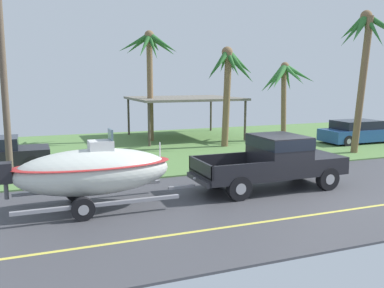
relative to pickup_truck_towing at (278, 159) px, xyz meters
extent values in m
cube|color=#424247|center=(0.33, -1.12, -1.07)|extent=(36.00, 8.00, 0.06)
cube|color=#567F42|center=(0.33, 9.88, -1.05)|extent=(36.00, 14.00, 0.11)
cube|color=#DBCC4C|center=(0.33, -2.92, -1.04)|extent=(34.20, 0.12, 0.01)
cube|color=black|center=(-0.33, 0.00, -0.41)|extent=(5.26, 1.96, 0.22)
cube|color=black|center=(1.56, 0.00, -0.11)|extent=(1.47, 1.96, 0.38)
cube|color=black|center=(0.04, 0.00, 0.27)|extent=(1.58, 1.96, 1.14)
cube|color=black|center=(0.04, 0.00, 0.61)|extent=(1.60, 1.98, 0.38)
cube|color=black|center=(-1.86, 0.00, -0.28)|extent=(2.21, 1.96, 0.04)
cube|color=black|center=(-1.86, 0.94, -0.08)|extent=(2.21, 0.08, 0.45)
cube|color=black|center=(-1.86, -0.94, -0.08)|extent=(2.21, 0.08, 0.45)
cube|color=black|center=(-2.92, 0.00, -0.08)|extent=(0.08, 1.96, 0.45)
cube|color=#333338|center=(-3.02, 0.00, -0.47)|extent=(0.12, 1.76, 0.16)
sphere|color=#B2B2B7|center=(-3.14, 0.00, -0.42)|extent=(0.10, 0.10, 0.10)
cylinder|color=black|center=(1.49, 0.87, -0.64)|extent=(0.80, 0.28, 0.80)
cylinder|color=#9E9EA3|center=(1.49, 0.87, -0.64)|extent=(0.36, 0.29, 0.36)
cylinder|color=black|center=(1.49, -0.87, -0.64)|extent=(0.80, 0.28, 0.80)
cylinder|color=#9E9EA3|center=(1.49, -0.87, -0.64)|extent=(0.36, 0.29, 0.36)
cylinder|color=black|center=(-1.97, 0.87, -0.64)|extent=(0.80, 0.28, 0.80)
cylinder|color=#9E9EA3|center=(-1.97, 0.87, -0.64)|extent=(0.36, 0.29, 0.36)
cylinder|color=black|center=(-1.97, -0.87, -0.64)|extent=(0.80, 0.28, 0.80)
cylinder|color=#9E9EA3|center=(-1.97, -0.87, -0.64)|extent=(0.36, 0.29, 0.36)
cube|color=gray|center=(-3.59, 0.00, -0.66)|extent=(0.90, 0.10, 0.08)
cube|color=gray|center=(-6.36, 0.95, -0.66)|extent=(4.64, 0.12, 0.10)
cube|color=gray|center=(-6.36, -0.95, -0.66)|extent=(4.64, 0.12, 0.10)
cylinder|color=black|center=(-6.83, 1.01, -0.72)|extent=(0.64, 0.22, 0.64)
cylinder|color=#9E9EA3|center=(-6.83, 1.01, -0.72)|extent=(0.29, 0.23, 0.29)
cylinder|color=black|center=(-6.83, -1.01, -0.72)|extent=(0.64, 0.22, 0.64)
cylinder|color=#9E9EA3|center=(-6.83, -1.01, -0.72)|extent=(0.29, 0.23, 0.29)
ellipsoid|color=silver|center=(-6.36, 0.00, 0.07)|extent=(4.56, 1.91, 1.37)
ellipsoid|color=#B22626|center=(-6.36, 0.00, 0.31)|extent=(4.65, 1.95, 0.12)
cube|color=silver|center=(-6.13, 0.00, 0.67)|extent=(0.70, 0.60, 0.65)
cube|color=slate|center=(-5.83, 0.00, 1.15)|extent=(0.06, 0.56, 0.36)
cube|color=black|center=(-8.76, 0.00, 0.24)|extent=(0.36, 0.44, 0.56)
cylinder|color=#4C4C51|center=(-8.76, 0.00, -0.13)|extent=(0.12, 0.12, 0.75)
cylinder|color=silver|center=(-4.31, 0.00, 0.60)|extent=(0.04, 0.04, 0.50)
cylinder|color=black|center=(-8.05, 7.72, -0.71)|extent=(0.66, 0.22, 0.66)
cylinder|color=#9E9EA3|center=(-8.05, 7.72, -0.71)|extent=(0.30, 0.23, 0.30)
cylinder|color=black|center=(-8.05, 6.08, -0.71)|extent=(0.66, 0.22, 0.66)
cylinder|color=#9E9EA3|center=(-8.05, 6.08, -0.71)|extent=(0.30, 0.23, 0.30)
cube|color=#234C89|center=(10.19, 7.02, -0.51)|extent=(4.64, 1.88, 0.70)
cube|color=black|center=(9.95, 7.02, 0.09)|extent=(2.60, 1.73, 0.50)
cylinder|color=black|center=(11.76, 7.87, -0.71)|extent=(0.66, 0.22, 0.66)
cylinder|color=#9E9EA3|center=(11.76, 7.87, -0.71)|extent=(0.30, 0.23, 0.30)
cylinder|color=black|center=(8.61, 7.87, -0.71)|extent=(0.66, 0.22, 0.66)
cylinder|color=#9E9EA3|center=(8.61, 7.87, -0.71)|extent=(0.30, 0.23, 0.30)
cylinder|color=black|center=(8.61, 6.17, -0.71)|extent=(0.66, 0.22, 0.66)
cylinder|color=#9E9EA3|center=(8.61, 6.17, -0.71)|extent=(0.30, 0.23, 0.30)
cylinder|color=#4C4238|center=(4.24, 15.36, 0.21)|extent=(0.14, 0.14, 2.50)
cylinder|color=#4C4238|center=(4.24, 10.19, 0.21)|extent=(0.14, 0.14, 2.50)
cylinder|color=#4C4238|center=(-1.83, 15.36, 0.21)|extent=(0.14, 0.14, 2.50)
cylinder|color=#4C4238|center=(-1.83, 10.19, 0.21)|extent=(0.14, 0.14, 2.50)
cube|color=#6B665B|center=(1.20, 12.77, 1.52)|extent=(6.56, 5.67, 0.14)
cylinder|color=brown|center=(6.50, 9.50, 1.24)|extent=(0.31, 0.53, 4.57)
cone|color=#387A38|center=(7.15, 9.55, 3.10)|extent=(1.54, 0.53, 1.17)
cone|color=#387A38|center=(6.93, 9.80, 2.79)|extent=(1.26, 1.03, 1.65)
cone|color=#387A38|center=(6.65, 10.28, 3.06)|extent=(0.69, 1.81, 1.23)
cone|color=#387A38|center=(5.95, 9.93, 2.74)|extent=(1.60, 1.37, 1.83)
cone|color=#387A38|center=(5.96, 9.60, 2.77)|extent=(1.45, 0.63, 1.72)
cone|color=#387A38|center=(5.79, 8.98, 2.88)|extent=(1.87, 1.52, 1.63)
cone|color=#387A38|center=(6.62, 8.69, 2.99)|extent=(0.56, 1.81, 1.31)
cone|color=#387A38|center=(7.15, 8.92, 3.05)|extent=(1.67, 1.54, 1.26)
sphere|color=brown|center=(6.50, 9.50, 3.52)|extent=(0.50, 0.50, 0.50)
cylinder|color=brown|center=(-1.18, 12.18, 2.14)|extent=(0.35, 0.40, 6.36)
cone|color=#286028|center=(-0.43, 12.10, 4.75)|extent=(1.78, 0.59, 1.44)
cone|color=#286028|center=(-0.77, 12.62, 4.88)|extent=(1.32, 1.36, 1.22)
cone|color=#286028|center=(-1.27, 12.74, 4.83)|extent=(0.62, 1.44, 1.28)
cone|color=#286028|center=(-1.71, 12.89, 4.80)|extent=(1.43, 1.75, 1.31)
cone|color=#286028|center=(-2.08, 12.32, 4.83)|extent=(1.99, 0.61, 1.25)
cone|color=#286028|center=(-1.63, 11.61, 4.66)|extent=(1.29, 1.53, 1.56)
cone|color=#286028|center=(-1.13, 11.57, 4.59)|extent=(0.40, 1.47, 1.63)
cone|color=#286028|center=(-0.52, 11.62, 4.81)|extent=(1.74, 1.58, 1.37)
sphere|color=brown|center=(-1.18, 12.18, 5.31)|extent=(0.57, 0.57, 0.57)
cylinder|color=brown|center=(7.48, 4.16, 2.38)|extent=(0.35, 0.88, 6.84)
cone|color=#2D6B2D|center=(8.21, 4.07, 5.42)|extent=(1.62, 0.48, 1.02)
cone|color=#2D6B2D|center=(8.03, 4.65, 5.21)|extent=(1.43, 1.34, 1.41)
cone|color=#2D6B2D|center=(7.34, 4.86, 5.31)|extent=(0.67, 1.67, 1.27)
cone|color=#2D6B2D|center=(7.04, 4.48, 5.08)|extent=(1.27, 1.03, 1.61)
cone|color=#2D6B2D|center=(6.96, 3.98, 5.15)|extent=(1.48, 0.85, 1.55)
cone|color=#2D6B2D|center=(7.46, 3.54, 5.03)|extent=(0.34, 1.47, 1.70)
cone|color=#2D6B2D|center=(7.85, 3.45, 5.32)|extent=(1.12, 1.73, 1.25)
sphere|color=brown|center=(7.48, 4.16, 5.80)|extent=(0.56, 0.56, 0.56)
cylinder|color=brown|center=(2.13, 8.49, 1.58)|extent=(0.38, 0.75, 5.26)
cone|color=#286028|center=(2.84, 8.40, 3.63)|extent=(1.74, 0.65, 1.48)
cone|color=#286028|center=(2.65, 9.09, 3.69)|extent=(1.45, 1.61, 1.33)
cone|color=#286028|center=(2.24, 9.14, 3.68)|extent=(0.55, 1.53, 1.28)
cone|color=#286028|center=(1.80, 8.92, 3.58)|extent=(1.07, 1.28, 1.47)
cone|color=#286028|center=(1.55, 8.46, 3.47)|extent=(1.44, 0.41, 1.67)
cone|color=#286028|center=(1.69, 8.12, 3.79)|extent=(1.32, 1.21, 1.15)
cone|color=#286028|center=(2.14, 7.82, 3.55)|extent=(0.35, 1.58, 1.54)
cone|color=#286028|center=(2.64, 7.95, 3.39)|extent=(1.56, 1.62, 1.91)
sphere|color=brown|center=(2.13, 8.49, 4.20)|extent=(0.60, 0.60, 0.60)
cylinder|color=brown|center=(-8.82, 3.98, 3.14)|extent=(0.24, 0.24, 8.37)
camera|label=1|loc=(-8.05, -12.32, 2.82)|focal=39.10mm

